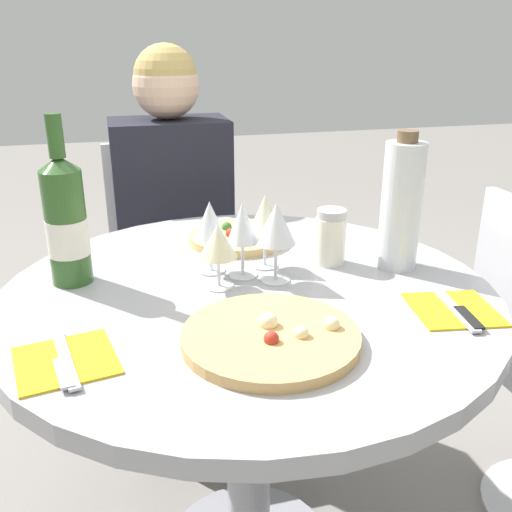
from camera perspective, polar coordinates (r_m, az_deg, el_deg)
name	(u,v)px	position (r m, az deg, el deg)	size (l,w,h in m)	color
dining_table	(248,344)	(1.21, -0.82, -8.75)	(1.00, 1.00, 0.73)	gray
chair_behind_diner	(175,274)	(2.02, -8.14, -1.83)	(0.42, 0.42, 0.86)	silver
seated_diner	(178,257)	(1.84, -7.78, -0.12)	(0.36, 0.46, 1.18)	black
pizza_large	(271,337)	(0.96, 1.55, -8.07)	(0.30, 0.30, 0.04)	tan
pizza_small_far	(239,237)	(1.41, -1.72, 1.96)	(0.24, 0.24, 0.04)	#DBB26B
wine_bottle	(66,222)	(1.20, -18.47, 3.26)	(0.08, 0.08, 0.34)	#2D5623
tall_carafe	(401,205)	(1.25, 14.31, 4.94)	(0.09, 0.09, 0.30)	silver
sugar_shaker	(330,237)	(1.27, 7.46, 1.89)	(0.07, 0.07, 0.12)	silver
wine_glass_center	(242,225)	(1.17, -1.37, 3.13)	(0.07, 0.07, 0.16)	silver
wine_glass_front_right	(276,225)	(1.14, 2.03, 3.13)	(0.08, 0.08, 0.17)	silver
wine_glass_back_left	(210,222)	(1.20, -4.63, 3.44)	(0.07, 0.07, 0.16)	silver
wine_glass_front_left	(218,243)	(1.13, -3.83, 1.35)	(0.08, 0.08, 0.13)	silver
wine_glass_back_right	(265,215)	(1.22, 0.90, 4.07)	(0.07, 0.07, 0.16)	silver
place_setting_left	(65,361)	(0.95, -18.53, -9.93)	(0.18, 0.19, 0.01)	gold
place_setting_right	(454,310)	(1.12, 19.23, -5.08)	(0.17, 0.19, 0.01)	gold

